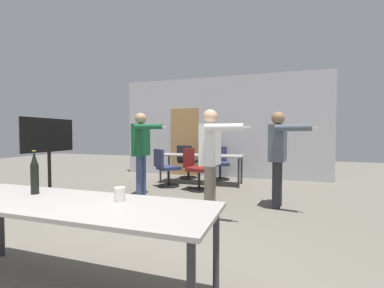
# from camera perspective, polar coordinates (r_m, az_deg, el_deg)

# --- Properties ---
(back_wall) EXTENTS (6.07, 0.12, 2.94)m
(back_wall) POSITION_cam_1_polar(r_m,az_deg,el_deg) (7.64, 6.12, 3.69)
(back_wall) COLOR #BCBCC1
(back_wall) RESTS_ON ground_plane
(conference_table_near) EXTENTS (2.38, 0.73, 0.74)m
(conference_table_near) POSITION_cam_1_polar(r_m,az_deg,el_deg) (2.28, -26.30, -12.77)
(conference_table_near) COLOR gray
(conference_table_near) RESTS_ON ground_plane
(conference_table_far) EXTENTS (2.12, 0.68, 0.74)m
(conference_table_far) POSITION_cam_1_polar(r_m,az_deg,el_deg) (6.54, 1.96, -2.96)
(conference_table_far) COLOR gray
(conference_table_far) RESTS_ON ground_plane
(tv_screen) EXTENTS (0.44, 1.13, 1.56)m
(tv_screen) POSITION_cam_1_polar(r_m,az_deg,el_deg) (5.50, -29.20, -1.09)
(tv_screen) COLOR black
(tv_screen) RESTS_ON ground_plane
(person_left_plaid) EXTENTS (0.74, 0.73, 1.64)m
(person_left_plaid) POSITION_cam_1_polar(r_m,az_deg,el_deg) (4.63, 18.66, -1.31)
(person_left_plaid) COLOR #28282D
(person_left_plaid) RESTS_ON ground_plane
(person_near_casual) EXTENTS (0.79, 0.61, 1.69)m
(person_near_casual) POSITION_cam_1_polar(r_m,az_deg,el_deg) (5.32, -11.14, -0.38)
(person_near_casual) COLOR #3D4C75
(person_near_casual) RESTS_ON ground_plane
(person_right_polo) EXTENTS (0.74, 0.64, 1.63)m
(person_right_polo) POSITION_cam_1_polar(r_m,az_deg,el_deg) (3.89, 4.26, -1.83)
(person_right_polo) COLOR slate
(person_right_polo) RESTS_ON ground_plane
(office_chair_side_rolled) EXTENTS (0.52, 0.58, 0.94)m
(office_chair_side_rolled) POSITION_cam_1_polar(r_m,az_deg,el_deg) (7.28, -1.06, -4.21)
(office_chair_side_rolled) COLOR black
(office_chair_side_rolled) RESTS_ON ground_plane
(office_chair_mid_tucked) EXTENTS (0.59, 0.53, 0.94)m
(office_chair_mid_tucked) POSITION_cam_1_polar(r_m,az_deg,el_deg) (5.80, 0.91, -5.91)
(office_chair_mid_tucked) COLOR black
(office_chair_mid_tucked) RESTS_ON ground_plane
(office_chair_far_left) EXTENTS (0.60, 0.64, 0.90)m
(office_chair_far_left) POSITION_cam_1_polar(r_m,az_deg,el_deg) (7.23, 6.19, -4.53)
(office_chair_far_left) COLOR black
(office_chair_far_left) RESTS_ON ground_plane
(office_chair_near_pushed) EXTENTS (0.68, 0.69, 0.91)m
(office_chair_near_pushed) POSITION_cam_1_polar(r_m,az_deg,el_deg) (6.19, -5.88, -5.62)
(office_chair_near_pushed) COLOR black
(office_chair_near_pushed) RESTS_ON ground_plane
(beer_bottle) EXTENTS (0.07, 0.07, 0.38)m
(beer_bottle) POSITION_cam_1_polar(r_m,az_deg,el_deg) (2.63, -31.59, -5.59)
(beer_bottle) COLOR black
(beer_bottle) RESTS_ON conference_table_near
(drink_cup) EXTENTS (0.08, 0.08, 0.11)m
(drink_cup) POSITION_cam_1_polar(r_m,az_deg,el_deg) (2.09, -15.77, -10.74)
(drink_cup) COLOR silver
(drink_cup) RESTS_ON conference_table_near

